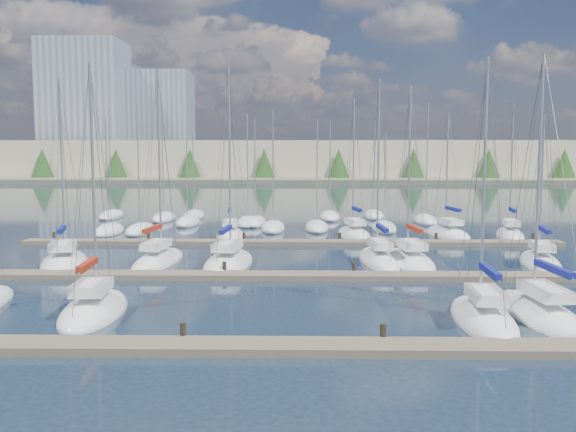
{
  "coord_description": "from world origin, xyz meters",
  "views": [
    {
      "loc": [
        0.68,
        -22.09,
        7.75
      ],
      "look_at": [
        0.0,
        14.0,
        4.0
      ],
      "focal_mm": 40.0,
      "sensor_mm": 36.0,
      "label": 1
    }
  ],
  "objects_px": {
    "sailboat_m": "(540,263)",
    "sailboat_i": "(158,261)",
    "sailboat_q": "(448,234)",
    "sailboat_j": "(229,262)",
    "sailboat_e": "(483,318)",
    "sailboat_l": "(410,261)",
    "sailboat_k": "(379,260)",
    "sailboat_c": "(94,310)",
    "sailboat_p": "(354,234)",
    "sailboat_f": "(540,314)",
    "sailboat_o": "(230,235)",
    "sailboat_h": "(64,262)",
    "sailboat_r": "(510,235)"
  },
  "relations": [
    {
      "from": "sailboat_e",
      "to": "sailboat_h",
      "type": "height_order",
      "value": "sailboat_h"
    },
    {
      "from": "sailboat_f",
      "to": "sailboat_o",
      "type": "distance_m",
      "value": 32.14
    },
    {
      "from": "sailboat_k",
      "to": "sailboat_e",
      "type": "bearing_deg",
      "value": -82.82
    },
    {
      "from": "sailboat_q",
      "to": "sailboat_m",
      "type": "bearing_deg",
      "value": -87.48
    },
    {
      "from": "sailboat_l",
      "to": "sailboat_j",
      "type": "relative_size",
      "value": 0.9
    },
    {
      "from": "sailboat_c",
      "to": "sailboat_m",
      "type": "bearing_deg",
      "value": 23.08
    },
    {
      "from": "sailboat_e",
      "to": "sailboat_l",
      "type": "bearing_deg",
      "value": 95.74
    },
    {
      "from": "sailboat_l",
      "to": "sailboat_o",
      "type": "height_order",
      "value": "sailboat_o"
    },
    {
      "from": "sailboat_p",
      "to": "sailboat_r",
      "type": "bearing_deg",
      "value": -9.29
    },
    {
      "from": "sailboat_r",
      "to": "sailboat_o",
      "type": "relative_size",
      "value": 0.98
    },
    {
      "from": "sailboat_m",
      "to": "sailboat_k",
      "type": "bearing_deg",
      "value": -175.53
    },
    {
      "from": "sailboat_l",
      "to": "sailboat_p",
      "type": "bearing_deg",
      "value": 96.59
    },
    {
      "from": "sailboat_c",
      "to": "sailboat_h",
      "type": "relative_size",
      "value": 0.95
    },
    {
      "from": "sailboat_m",
      "to": "sailboat_i",
      "type": "height_order",
      "value": "sailboat_i"
    },
    {
      "from": "sailboat_k",
      "to": "sailboat_j",
      "type": "bearing_deg",
      "value": -177.02
    },
    {
      "from": "sailboat_q",
      "to": "sailboat_p",
      "type": "relative_size",
      "value": 0.9
    },
    {
      "from": "sailboat_k",
      "to": "sailboat_i",
      "type": "distance_m",
      "value": 15.16
    },
    {
      "from": "sailboat_k",
      "to": "sailboat_e",
      "type": "height_order",
      "value": "sailboat_k"
    },
    {
      "from": "sailboat_k",
      "to": "sailboat_q",
      "type": "xyz_separation_m",
      "value": [
        7.92,
        13.77,
        -0.02
      ]
    },
    {
      "from": "sailboat_f",
      "to": "sailboat_o",
      "type": "xyz_separation_m",
      "value": [
        -17.31,
        27.09,
        0.02
      ]
    },
    {
      "from": "sailboat_m",
      "to": "sailboat_l",
      "type": "height_order",
      "value": "sailboat_l"
    },
    {
      "from": "sailboat_f",
      "to": "sailboat_l",
      "type": "relative_size",
      "value": 1.01
    },
    {
      "from": "sailboat_q",
      "to": "sailboat_l",
      "type": "height_order",
      "value": "sailboat_l"
    },
    {
      "from": "sailboat_p",
      "to": "sailboat_c",
      "type": "bearing_deg",
      "value": -126.07
    },
    {
      "from": "sailboat_m",
      "to": "sailboat_o",
      "type": "relative_size",
      "value": 0.84
    },
    {
      "from": "sailboat_m",
      "to": "sailboat_p",
      "type": "relative_size",
      "value": 0.83
    },
    {
      "from": "sailboat_j",
      "to": "sailboat_i",
      "type": "height_order",
      "value": "sailboat_j"
    },
    {
      "from": "sailboat_r",
      "to": "sailboat_f",
      "type": "relative_size",
      "value": 0.97
    },
    {
      "from": "sailboat_f",
      "to": "sailboat_i",
      "type": "height_order",
      "value": "sailboat_i"
    },
    {
      "from": "sailboat_c",
      "to": "sailboat_p",
      "type": "distance_m",
      "value": 31.15
    },
    {
      "from": "sailboat_h",
      "to": "sailboat_i",
      "type": "bearing_deg",
      "value": -8.03
    },
    {
      "from": "sailboat_m",
      "to": "sailboat_j",
      "type": "relative_size",
      "value": 0.76
    },
    {
      "from": "sailboat_i",
      "to": "sailboat_h",
      "type": "bearing_deg",
      "value": -168.23
    },
    {
      "from": "sailboat_c",
      "to": "sailboat_h",
      "type": "xyz_separation_m",
      "value": [
        -6.15,
        12.85,
        -0.0
      ]
    },
    {
      "from": "sailboat_h",
      "to": "sailboat_k",
      "type": "bearing_deg",
      "value": -10.42
    },
    {
      "from": "sailboat_e",
      "to": "sailboat_i",
      "type": "bearing_deg",
      "value": 143.71
    },
    {
      "from": "sailboat_f",
      "to": "sailboat_k",
      "type": "xyz_separation_m",
      "value": [
        -5.67,
        14.57,
        0.01
      ]
    },
    {
      "from": "sailboat_r",
      "to": "sailboat_m",
      "type": "bearing_deg",
      "value": -90.59
    },
    {
      "from": "sailboat_i",
      "to": "sailboat_p",
      "type": "bearing_deg",
      "value": 49.63
    },
    {
      "from": "sailboat_q",
      "to": "sailboat_h",
      "type": "distance_m",
      "value": 32.95
    },
    {
      "from": "sailboat_f",
      "to": "sailboat_i",
      "type": "distance_m",
      "value": 25.01
    },
    {
      "from": "sailboat_l",
      "to": "sailboat_o",
      "type": "relative_size",
      "value": 1.0
    },
    {
      "from": "sailboat_l",
      "to": "sailboat_j",
      "type": "bearing_deg",
      "value": 179.2
    },
    {
      "from": "sailboat_k",
      "to": "sailboat_h",
      "type": "xyz_separation_m",
      "value": [
        -21.36,
        -1.35,
        -0.01
      ]
    },
    {
      "from": "sailboat_e",
      "to": "sailboat_p",
      "type": "xyz_separation_m",
      "value": [
        -3.39,
        28.67,
        0.0
      ]
    },
    {
      "from": "sailboat_o",
      "to": "sailboat_i",
      "type": "relative_size",
      "value": 0.92
    },
    {
      "from": "sailboat_q",
      "to": "sailboat_i",
      "type": "height_order",
      "value": "sailboat_i"
    },
    {
      "from": "sailboat_f",
      "to": "sailboat_e",
      "type": "distance_m",
      "value": 2.96
    },
    {
      "from": "sailboat_q",
      "to": "sailboat_i",
      "type": "bearing_deg",
      "value": -156.3
    },
    {
      "from": "sailboat_m",
      "to": "sailboat_h",
      "type": "relative_size",
      "value": 0.82
    }
  ]
}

